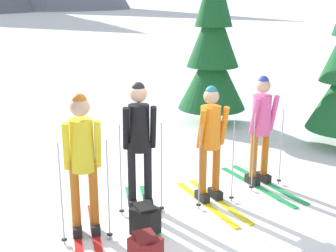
{
  "coord_description": "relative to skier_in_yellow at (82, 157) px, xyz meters",
  "views": [
    {
      "loc": [
        -2.25,
        -5.51,
        2.87
      ],
      "look_at": [
        0.15,
        0.4,
        1.05
      ],
      "focal_mm": 49.8,
      "sensor_mm": 36.0,
      "label": 1
    }
  ],
  "objects": [
    {
      "name": "backpack_on_snow_beside",
      "position": [
        0.44,
        -0.95,
        -0.82
      ],
      "size": [
        0.38,
        0.4,
        0.38
      ],
      "color": "maroon",
      "rests_on": "ground"
    },
    {
      "name": "ground_plane",
      "position": [
        1.24,
        0.33,
        -1.01
      ],
      "size": [
        400.0,
        400.0,
        0.0
      ],
      "primitive_type": "plane",
      "color": "white"
    },
    {
      "name": "skier_in_black",
      "position": [
        0.86,
        0.45,
        0.0
      ],
      "size": [
        0.65,
        1.65,
        1.77
      ],
      "color": "green",
      "rests_on": "ground"
    },
    {
      "name": "pine_tree_near",
      "position": [
        3.79,
        4.02,
        0.68
      ],
      "size": [
        1.52,
        1.52,
        3.68
      ],
      "color": "#51381E",
      "rests_on": "ground"
    },
    {
      "name": "skier_in_pink",
      "position": [
        2.84,
        0.56,
        -0.08
      ],
      "size": [
        0.61,
        1.77,
        1.7
      ],
      "color": "green",
      "rests_on": "ground"
    },
    {
      "name": "backpack_on_snow_front",
      "position": [
        0.68,
        -0.27,
        -0.82
      ],
      "size": [
        0.38,
        0.4,
        0.38
      ],
      "color": "black",
      "rests_on": "ground"
    },
    {
      "name": "skier_in_orange",
      "position": [
        1.85,
        0.29,
        -0.09
      ],
      "size": [
        0.61,
        1.63,
        1.68
      ],
      "color": "yellow",
      "rests_on": "ground"
    },
    {
      "name": "skier_in_yellow",
      "position": [
        0.0,
        0.0,
        0.0
      ],
      "size": [
        0.6,
        1.79,
        1.78
      ],
      "color": "red",
      "rests_on": "ground"
    }
  ]
}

